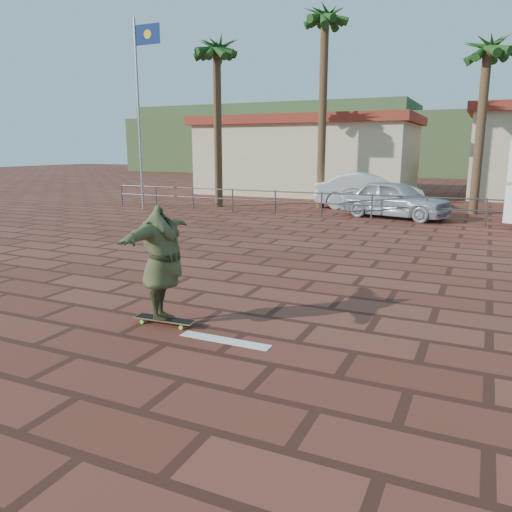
{
  "coord_description": "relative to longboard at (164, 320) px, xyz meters",
  "views": [
    {
      "loc": [
        3.94,
        -7.16,
        2.72
      ],
      "look_at": [
        0.25,
        0.86,
        0.8
      ],
      "focal_mm": 35.0,
      "sensor_mm": 36.0,
      "label": 1
    }
  ],
  "objects": [
    {
      "name": "skateboarder",
      "position": [
        -0.0,
        0.0,
        0.91
      ],
      "size": [
        1.03,
        2.27,
        1.79
      ],
      "primitive_type": "imported",
      "rotation": [
        0.0,
        0.0,
        1.78
      ],
      "color": "#424625",
      "rests_on": "longboard"
    },
    {
      "name": "palm_center",
      "position": [
        3.98,
        16.51,
        6.28
      ],
      "size": [
        2.4,
        2.4,
        7.75
      ],
      "color": "brown",
      "rests_on": "ground"
    },
    {
      "name": "hill_back",
      "position": [
        -21.52,
        57.01,
        3.92
      ],
      "size": [
        35.0,
        14.0,
        8.0
      ],
      "primitive_type": "cube",
      "color": "#384C28",
      "rests_on": "ground"
    },
    {
      "name": "palm_far_left",
      "position": [
        -7.02,
        14.51,
        6.75
      ],
      "size": [
        2.4,
        2.4,
        8.25
      ],
      "color": "brown",
      "rests_on": "ground"
    },
    {
      "name": "paint_stripe",
      "position": [
        1.18,
        -0.19,
        -0.08
      ],
      "size": [
        1.4,
        0.22,
        0.01
      ],
      "primitive_type": "cube",
      "color": "white",
      "rests_on": "ground"
    },
    {
      "name": "guardrail",
      "position": [
        0.48,
        13.01,
        0.6
      ],
      "size": [
        24.06,
        0.06,
        1.0
      ],
      "color": "#47494F",
      "rests_on": "ground"
    },
    {
      "name": "flagpole",
      "position": [
        -9.4,
        12.01,
        4.56
      ],
      "size": [
        1.3,
        0.1,
        8.0
      ],
      "color": "gray",
      "rests_on": "ground"
    },
    {
      "name": "hill_front",
      "position": [
        0.48,
        51.01,
        2.92
      ],
      "size": [
        70.0,
        18.0,
        6.0
      ],
      "primitive_type": "cube",
      "color": "#384C28",
      "rests_on": "ground"
    },
    {
      "name": "car_white",
      "position": [
        -0.52,
        16.83,
        0.72
      ],
      "size": [
        5.15,
        3.12,
        1.6
      ],
      "primitive_type": "imported",
      "rotation": [
        0.0,
        0.0,
        1.88
      ],
      "color": "silver",
      "rests_on": "ground"
    },
    {
      "name": "building_west",
      "position": [
        -5.52,
        23.01,
        2.2
      ],
      "size": [
        12.6,
        7.6,
        4.5
      ],
      "color": "beige",
      "rests_on": "ground"
    },
    {
      "name": "ground",
      "position": [
        0.48,
        1.01,
        -0.08
      ],
      "size": [
        120.0,
        120.0,
        0.0
      ],
      "primitive_type": "plane",
      "color": "brown",
      "rests_on": "ground"
    },
    {
      "name": "car_silver",
      "position": [
        1.14,
        14.01,
        0.65
      ],
      "size": [
        4.61,
        2.78,
        1.47
      ],
      "primitive_type": "imported",
      "rotation": [
        0.0,
        0.0,
        1.31
      ],
      "color": "#AFB0B6",
      "rests_on": "ground"
    },
    {
      "name": "longboard",
      "position": [
        0.0,
        0.0,
        0.0
      ],
      "size": [
        1.03,
        0.28,
        0.1
      ],
      "rotation": [
        0.0,
        0.0,
        0.06
      ],
      "color": "olive",
      "rests_on": "ground"
    },
    {
      "name": "palm_left",
      "position": [
        -2.52,
        16.01,
        7.87
      ],
      "size": [
        2.4,
        2.4,
        9.45
      ],
      "color": "brown",
      "rests_on": "ground"
    }
  ]
}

